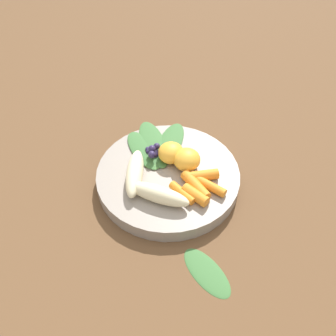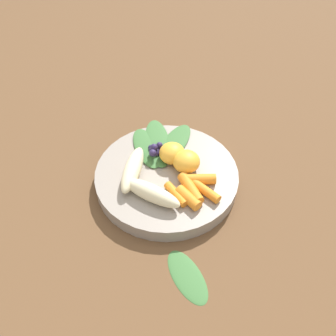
{
  "view_description": "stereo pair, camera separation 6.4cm",
  "coord_description": "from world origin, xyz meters",
  "px_view_note": "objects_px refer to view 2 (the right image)",
  "views": [
    {
      "loc": [
        -0.07,
        -0.43,
        0.5
      ],
      "look_at": [
        0.0,
        0.0,
        0.04
      ],
      "focal_mm": 38.06,
      "sensor_mm": 36.0,
      "label": 1
    },
    {
      "loc": [
        -0.0,
        -0.44,
        0.5
      ],
      "look_at": [
        0.0,
        0.0,
        0.04
      ],
      "focal_mm": 38.06,
      "sensor_mm": 36.0,
      "label": 2
    }
  ],
  "objects_px": {
    "kale_leaf_stray": "(189,276)",
    "orange_segment_near": "(173,153)",
    "banana_peeled_right": "(134,169)",
    "banana_peeled_left": "(153,193)",
    "bowl": "(168,177)"
  },
  "relations": [
    {
      "from": "bowl",
      "to": "kale_leaf_stray",
      "type": "bearing_deg",
      "value": -80.87
    },
    {
      "from": "bowl",
      "to": "banana_peeled_right",
      "type": "relative_size",
      "value": 2.37
    },
    {
      "from": "banana_peeled_right",
      "to": "orange_segment_near",
      "type": "bearing_deg",
      "value": 129.3
    },
    {
      "from": "banana_peeled_left",
      "to": "banana_peeled_right",
      "type": "bearing_deg",
      "value": 152.96
    },
    {
      "from": "banana_peeled_right",
      "to": "kale_leaf_stray",
      "type": "relative_size",
      "value": 1.13
    },
    {
      "from": "banana_peeled_right",
      "to": "orange_segment_near",
      "type": "xyz_separation_m",
      "value": [
        0.07,
        0.04,
        0.0
      ]
    },
    {
      "from": "bowl",
      "to": "orange_segment_near",
      "type": "distance_m",
      "value": 0.04
    },
    {
      "from": "kale_leaf_stray",
      "to": "orange_segment_near",
      "type": "bearing_deg",
      "value": 158.23
    },
    {
      "from": "banana_peeled_right",
      "to": "kale_leaf_stray",
      "type": "height_order",
      "value": "banana_peeled_right"
    },
    {
      "from": "banana_peeled_right",
      "to": "banana_peeled_left",
      "type": "bearing_deg",
      "value": 43.99
    },
    {
      "from": "banana_peeled_left",
      "to": "banana_peeled_right",
      "type": "relative_size",
      "value": 1.0
    },
    {
      "from": "banana_peeled_left",
      "to": "orange_segment_near",
      "type": "bearing_deg",
      "value": 98.56
    },
    {
      "from": "kale_leaf_stray",
      "to": "bowl",
      "type": "bearing_deg",
      "value": 162.06
    },
    {
      "from": "banana_peeled_left",
      "to": "orange_segment_near",
      "type": "distance_m",
      "value": 0.1
    },
    {
      "from": "bowl",
      "to": "kale_leaf_stray",
      "type": "height_order",
      "value": "bowl"
    }
  ]
}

